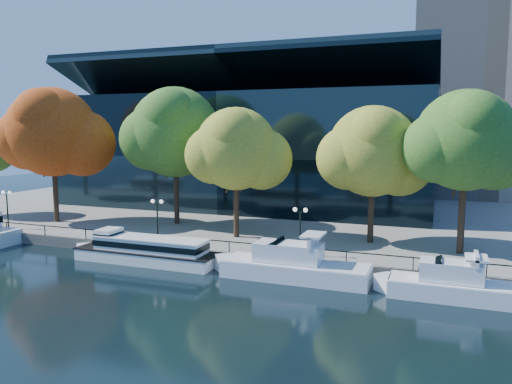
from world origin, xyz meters
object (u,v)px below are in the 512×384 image
at_px(tree_2, 177,134).
at_px(lamp_2, 300,220).
at_px(tree_5, 468,142).
at_px(tree_1, 54,134).
at_px(tree_3, 237,151).
at_px(cruiser_near, 289,264).
at_px(cruiser_far, 451,284).
at_px(tour_boat, 143,249).
at_px(lamp_0, 7,201).
at_px(lamp_1, 157,211).
at_px(tree_4, 374,153).

distance_m(tree_2, lamp_2, 19.99).
height_order(tree_5, lamp_2, tree_5).
height_order(tree_1, tree_3, tree_1).
height_order(cruiser_near, cruiser_far, cruiser_near).
xyz_separation_m(tour_boat, cruiser_near, (13.28, -0.16, -0.01)).
relative_size(tour_boat, cruiser_far, 1.41).
bearing_deg(tree_5, lamp_0, -173.10).
bearing_deg(lamp_0, cruiser_far, -5.27).
bearing_deg(tour_boat, tree_3, 55.74).
bearing_deg(lamp_2, lamp_1, 180.00).
distance_m(tree_1, tree_2, 13.95).
bearing_deg(tree_5, tree_3, -178.22).
relative_size(tree_5, lamp_0, 3.41).
distance_m(tree_5, lamp_0, 45.46).
height_order(tour_boat, tree_3, tree_3).
bearing_deg(tree_2, tree_5, -6.69).
bearing_deg(tree_3, lamp_1, -141.69).
bearing_deg(tree_2, lamp_2, -28.12).
xyz_separation_m(lamp_0, lamp_1, (18.31, 0.00, 0.00)).
relative_size(tree_3, lamp_0, 3.12).
relative_size(tree_4, lamp_0, 3.13).
distance_m(tree_3, lamp_1, 9.43).
xyz_separation_m(tree_2, tree_3, (8.90, -4.06, -1.50)).
bearing_deg(tour_boat, lamp_2, 14.15).
distance_m(tree_5, lamp_1, 27.66).
xyz_separation_m(cruiser_near, lamp_0, (-32.13, 3.47, 2.85)).
xyz_separation_m(cruiser_near, tree_3, (-7.76, 8.25, 8.28)).
relative_size(lamp_0, lamp_2, 1.00).
bearing_deg(cruiser_far, tree_4, 121.68).
distance_m(cruiser_near, cruiser_far, 11.61).
relative_size(cruiser_near, tree_4, 1.00).
distance_m(tree_1, tree_4, 35.01).
distance_m(cruiser_far, tree_5, 13.31).
bearing_deg(cruiser_near, tree_3, 133.26).
height_order(tree_5, lamp_1, tree_5).
bearing_deg(lamp_2, lamp_0, 180.00).
distance_m(tour_boat, tree_2, 15.96).
xyz_separation_m(tour_boat, tree_2, (-3.39, 12.15, 9.77)).
bearing_deg(cruiser_far, lamp_0, 174.73).
bearing_deg(cruiser_near, tree_5, 35.29).
xyz_separation_m(lamp_1, lamp_2, (13.68, 0.00, 0.00)).
bearing_deg(lamp_2, tree_4, 54.13).
height_order(cruiser_near, lamp_0, lamp_0).
relative_size(cruiser_near, cruiser_far, 1.25).
xyz_separation_m(tree_3, lamp_0, (-24.37, -4.78, -5.43)).
height_order(tour_boat, lamp_2, lamp_2).
distance_m(cruiser_near, lamp_1, 14.53).
relative_size(tree_3, lamp_2, 3.12).
relative_size(tree_2, lamp_1, 3.74).
distance_m(tour_boat, cruiser_near, 13.28).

